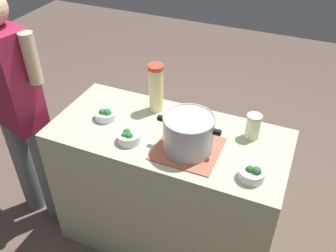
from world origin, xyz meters
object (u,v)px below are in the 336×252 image
at_px(broccoli_bowl_front, 129,137).
at_px(person_cook, 19,110).
at_px(cooking_pot, 189,133).
at_px(mason_jar, 253,126).
at_px(lemonade_pitcher, 156,88).
at_px(broccoli_bowl_back, 252,173).
at_px(broccoli_bowl_center, 106,114).

distance_m(broccoli_bowl_front, person_cook, 0.80).
distance_m(cooking_pot, broccoli_bowl_front, 0.34).
bearing_deg(mason_jar, broccoli_bowl_front, 26.52).
relative_size(cooking_pot, broccoli_bowl_front, 2.61).
distance_m(cooking_pot, mason_jar, 0.38).
distance_m(lemonade_pitcher, broccoli_bowl_front, 0.37).
height_order(lemonade_pitcher, broccoli_bowl_front, lemonade_pitcher).
relative_size(lemonade_pitcher, broccoli_bowl_back, 2.34).
bearing_deg(broccoli_bowl_center, cooking_pot, 172.17).
xyz_separation_m(cooking_pot, mason_jar, (-0.29, -0.24, -0.04)).
bearing_deg(broccoli_bowl_center, broccoli_bowl_front, 148.49).
bearing_deg(broccoli_bowl_front, broccoli_bowl_center, -31.51).
bearing_deg(broccoli_bowl_center, person_cook, 13.25).
distance_m(broccoli_bowl_back, person_cook, 1.49).
height_order(mason_jar, person_cook, person_cook).
distance_m(mason_jar, broccoli_bowl_center, 0.87).
xyz_separation_m(cooking_pot, broccoli_bowl_center, (0.56, -0.08, -0.08)).
bearing_deg(person_cook, mason_jar, -168.05).
bearing_deg(broccoli_bowl_center, broccoli_bowl_back, 170.11).
relative_size(cooking_pot, mason_jar, 2.33).
bearing_deg(broccoli_bowl_center, mason_jar, -168.92).
bearing_deg(broccoli_bowl_center, lemonade_pitcher, -139.07).
bearing_deg(broccoli_bowl_front, person_cook, -0.74).
distance_m(cooking_pot, broccoli_bowl_center, 0.57).
height_order(cooking_pot, broccoli_bowl_back, cooking_pot).
bearing_deg(mason_jar, lemonade_pitcher, -3.91).
distance_m(cooking_pot, person_cook, 1.13).
relative_size(mason_jar, broccoli_bowl_center, 1.08).
distance_m(broccoli_bowl_center, broccoli_bowl_back, 0.94).
relative_size(mason_jar, broccoli_bowl_back, 1.13).
bearing_deg(broccoli_bowl_back, cooking_pot, -12.97).
xyz_separation_m(broccoli_bowl_center, person_cook, (0.56, 0.13, -0.04)).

